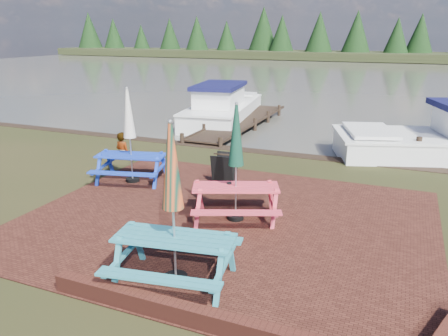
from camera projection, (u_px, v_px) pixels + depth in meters
ground at (208, 239)px, 9.03m from camera, size 120.00×120.00×0.00m
paving at (226, 220)px, 9.91m from camera, size 9.00×7.50×0.02m
brick_wall at (276, 329)px, 6.07m from camera, size 6.21×1.79×0.30m
water at (369, 77)px, 41.64m from camera, size 120.00×60.00×0.02m
far_treeline at (389, 38)px, 66.22m from camera, size 120.00×10.00×8.10m
picnic_table_teal at (174, 230)px, 7.21m from camera, size 2.26×2.08×2.78m
picnic_table_red at (236, 181)px, 9.70m from camera, size 2.41×2.30×2.66m
picnic_table_blue at (131, 150)px, 12.21m from camera, size 2.26×2.10×2.66m
chalkboard at (224, 171)px, 11.82m from camera, size 0.62×0.61×0.97m
jetty at (241, 122)px, 20.22m from camera, size 1.76×9.08×1.00m
boat_jetty at (223, 109)px, 21.59m from camera, size 3.59×7.71×2.15m
person at (122, 133)px, 14.86m from camera, size 0.67×0.51×1.64m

